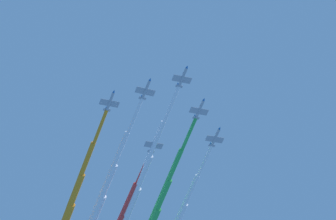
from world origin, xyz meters
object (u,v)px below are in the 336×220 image
jet_starboard_mid (75,193)px  jet_port_inner (162,197)px  jet_lead (142,176)px  jet_starboard_inner (107,184)px

jet_starboard_mid → jet_port_inner: bearing=25.1°
jet_lead → jet_starboard_inner: bearing=-173.5°
jet_lead → jet_port_inner: size_ratio=1.06×
jet_lead → jet_starboard_inner: 15.97m
jet_lead → jet_starboard_inner: size_ratio=1.03×
jet_starboard_inner → jet_starboard_mid: jet_starboard_mid is taller
jet_lead → jet_port_inner: 13.86m
jet_starboard_inner → jet_port_inner: bearing=38.2°
jet_starboard_mid → jet_starboard_inner: bearing=3.4°
jet_port_inner → jet_starboard_mid: size_ratio=0.98×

